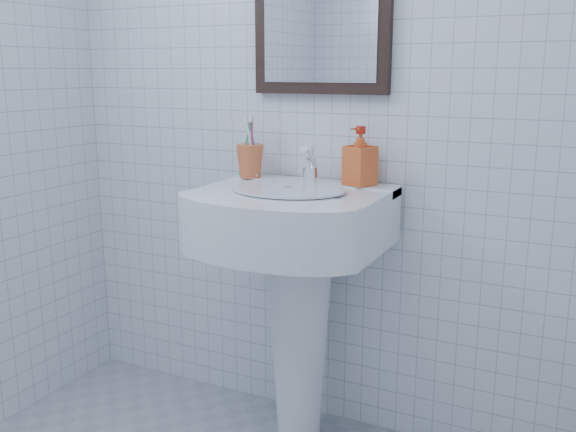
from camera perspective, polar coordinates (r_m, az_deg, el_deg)
The scene contains 6 objects.
wall_back at distance 2.30m, azimuth 3.96°, elevation 11.02°, with size 2.20×0.02×2.50m, color silver.
washbasin at distance 2.22m, azimuth 0.74°, elevation -5.13°, with size 0.62×0.45×0.95m.
faucet at distance 2.24m, azimuth 2.00°, elevation 4.34°, with size 0.05×0.12×0.13m.
toothbrush_cup at distance 2.35m, azimuth -3.38°, elevation 4.91°, with size 0.10×0.10×0.12m, color #CF5D2F, non-canonical shape.
soap_dispenser at distance 2.19m, azimuth 6.43°, elevation 5.30°, with size 0.09×0.09×0.20m, color #CA4213.
wall_mirror at distance 2.30m, azimuth 2.98°, elevation 18.51°, with size 0.50×0.04×0.62m.
Camera 1 is at (0.87, -0.92, 1.32)m, focal length 40.00 mm.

